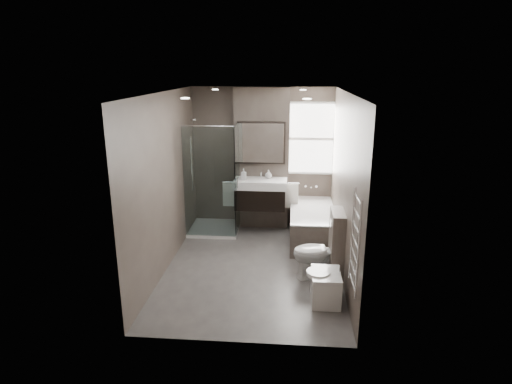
# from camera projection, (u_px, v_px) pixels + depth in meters

# --- Properties ---
(room) EXTENTS (2.70, 3.90, 2.70)m
(room) POSITION_uv_depth(u_px,v_px,m) (253.00, 184.00, 6.19)
(room) COLOR #534F4C
(room) RESTS_ON ground
(vanity_pier) EXTENTS (1.00, 0.25, 2.60)m
(vanity_pier) POSITION_uv_depth(u_px,v_px,m) (262.00, 159.00, 7.89)
(vanity_pier) COLOR #514740
(vanity_pier) RESTS_ON ground
(vanity) EXTENTS (0.95, 0.47, 0.66)m
(vanity) POSITION_uv_depth(u_px,v_px,m) (260.00, 193.00, 7.72)
(vanity) COLOR black
(vanity) RESTS_ON vanity_pier
(mirror_cabinet) EXTENTS (0.86, 0.08, 0.76)m
(mirror_cabinet) POSITION_uv_depth(u_px,v_px,m) (261.00, 143.00, 7.64)
(mirror_cabinet) COLOR black
(mirror_cabinet) RESTS_ON vanity_pier
(towel_left) EXTENTS (0.24, 0.06, 0.44)m
(towel_left) POSITION_uv_depth(u_px,v_px,m) (230.00, 194.00, 7.75)
(towel_left) COLOR silver
(towel_left) RESTS_ON vanity_pier
(towel_right) EXTENTS (0.24, 0.06, 0.44)m
(towel_right) POSITION_uv_depth(u_px,v_px,m) (291.00, 196.00, 7.66)
(towel_right) COLOR silver
(towel_right) RESTS_ON vanity_pier
(shower_enclosure) EXTENTS (0.90, 0.90, 2.00)m
(shower_enclosure) POSITION_uv_depth(u_px,v_px,m) (219.00, 207.00, 7.77)
(shower_enclosure) COLOR white
(shower_enclosure) RESTS_ON ground
(bathtub) EXTENTS (0.75, 1.60, 0.57)m
(bathtub) POSITION_uv_depth(u_px,v_px,m) (312.00, 223.00, 7.45)
(bathtub) COLOR #514740
(bathtub) RESTS_ON ground
(window) EXTENTS (0.98, 0.06, 1.33)m
(window) POSITION_uv_depth(u_px,v_px,m) (311.00, 139.00, 7.81)
(window) COLOR white
(window) RESTS_ON room
(toilet) EXTENTS (0.80, 0.54, 0.76)m
(toilet) POSITION_uv_depth(u_px,v_px,m) (319.00, 253.00, 6.12)
(toilet) COLOR white
(toilet) RESTS_ON ground
(cistern_box) EXTENTS (0.19, 0.55, 1.00)m
(cistern_box) POSITION_uv_depth(u_px,v_px,m) (336.00, 245.00, 6.08)
(cistern_box) COLOR #514740
(cistern_box) RESTS_ON ground
(bidet) EXTENTS (0.44, 0.51, 0.53)m
(bidet) POSITION_uv_depth(u_px,v_px,m) (325.00, 286.00, 5.52)
(bidet) COLOR white
(bidet) RESTS_ON ground
(towel_radiator) EXTENTS (0.03, 0.49, 1.10)m
(towel_radiator) POSITION_uv_depth(u_px,v_px,m) (355.00, 242.00, 4.62)
(towel_radiator) COLOR silver
(towel_radiator) RESTS_ON room
(soap_bottle_a) EXTENTS (0.09, 0.09, 0.19)m
(soap_bottle_a) POSITION_uv_depth(u_px,v_px,m) (244.00, 174.00, 7.63)
(soap_bottle_a) COLOR white
(soap_bottle_a) RESTS_ON vanity
(soap_bottle_b) EXTENTS (0.12, 0.12, 0.15)m
(soap_bottle_b) POSITION_uv_depth(u_px,v_px,m) (268.00, 174.00, 7.72)
(soap_bottle_b) COLOR white
(soap_bottle_b) RESTS_ON vanity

